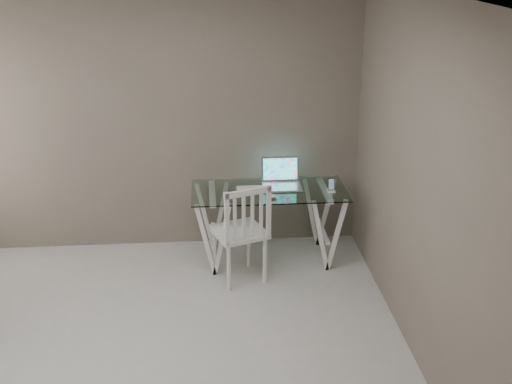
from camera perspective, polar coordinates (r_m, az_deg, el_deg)
The scene contains 7 objects.
room at distance 4.23m, azimuth -11.26°, elevation 3.11°, with size 4.50×4.52×2.71m.
desk at distance 6.37m, azimuth 1.12°, elevation -2.86°, with size 1.50×0.70×0.75m.
chair at distance 5.88m, azimuth -1.21°, elevation -3.33°, with size 0.58×0.58×0.99m.
laptop at distance 6.33m, azimuth 2.25°, elevation 1.15°, with size 0.38×0.32×0.26m.
keyboard at distance 6.26m, azimuth -0.46°, elevation 0.35°, with size 0.30×0.13×0.01m, color silver.
mouse at distance 6.04m, azimuth 1.44°, elevation -0.37°, with size 0.10×0.06×0.03m, color silver.
phone_dock at distance 6.21m, azimuth 6.70°, elevation 0.35°, with size 0.07×0.07×0.14m.
Camera 1 is at (0.43, -3.96, 3.04)m, focal length 45.00 mm.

